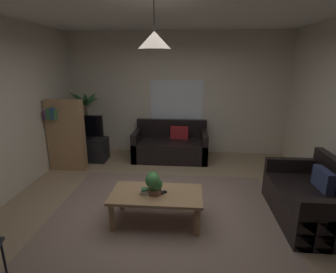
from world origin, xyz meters
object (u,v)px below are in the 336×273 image
at_px(couch_right_side, 312,201).
at_px(coffee_table, 156,197).
at_px(book_on_table_1, 146,191).
at_px(pendant_lamp, 154,40).
at_px(couch_under_window, 171,147).
at_px(remote_on_table_0, 161,193).
at_px(potted_palm_corner, 87,121).
at_px(book_on_table_2, 146,189).
at_px(book_on_table_0, 146,192).
at_px(tv, 84,127).
at_px(tv_stand, 86,149).
at_px(bookshelf_corner, 66,135).
at_px(potted_plant_on_table, 154,182).

relative_size(couch_right_side, coffee_table, 1.19).
height_order(book_on_table_1, pendant_lamp, pendant_lamp).
distance_m(couch_under_window, remote_on_table_0, 2.48).
bearing_deg(potted_palm_corner, book_on_table_2, -56.28).
distance_m(book_on_table_0, tv, 2.78).
bearing_deg(pendant_lamp, tv_stand, 129.64).
bearing_deg(book_on_table_1, bookshelf_corner, 137.50).
height_order(book_on_table_1, book_on_table_2, book_on_table_2).
bearing_deg(pendant_lamp, potted_plant_on_table, -128.10).
height_order(potted_plant_on_table, tv_stand, potted_plant_on_table).
bearing_deg(coffee_table, book_on_table_1, -172.60).
bearing_deg(couch_right_side, couch_under_window, -136.77).
relative_size(book_on_table_1, potted_palm_corner, 0.09).
relative_size(coffee_table, remote_on_table_0, 7.55).
xyz_separation_m(couch_under_window, book_on_table_1, (-0.14, -2.48, 0.19)).
distance_m(book_on_table_1, potted_plant_on_table, 0.17).
xyz_separation_m(book_on_table_2, bookshelf_corner, (-1.87, 1.72, 0.22)).
xyz_separation_m(book_on_table_1, tv, (-1.69, 2.20, 0.30)).
bearing_deg(bookshelf_corner, tv, 68.86).
xyz_separation_m(book_on_table_0, potted_palm_corner, (-1.84, 2.76, 0.31)).
bearing_deg(coffee_table, potted_plant_on_table, -128.10).
bearing_deg(remote_on_table_0, book_on_table_2, 47.77).
bearing_deg(bookshelf_corner, book_on_table_1, -42.50).
bearing_deg(book_on_table_0, couch_right_side, 6.38).
distance_m(book_on_table_1, potted_palm_corner, 3.33).
relative_size(couch_right_side, book_on_table_0, 10.07).
distance_m(book_on_table_0, book_on_table_1, 0.03).
relative_size(book_on_table_1, pendant_lamp, 0.27).
bearing_deg(remote_on_table_0, couch_under_window, -43.00).
bearing_deg(book_on_table_1, book_on_table_0, 115.72).
bearing_deg(couch_under_window, coffee_table, -90.21).
relative_size(couch_under_window, coffee_table, 1.33).
bearing_deg(potted_palm_corner, book_on_table_1, -56.24).
xyz_separation_m(tv_stand, bookshelf_corner, (-0.19, -0.50, 0.46)).
xyz_separation_m(bookshelf_corner, pendant_lamp, (2.01, -1.70, 1.62)).
distance_m(couch_under_window, book_on_table_2, 2.50).
bearing_deg(tv, book_on_table_1, -52.46).
xyz_separation_m(book_on_table_1, potted_plant_on_table, (0.11, -0.02, 0.13)).
distance_m(coffee_table, book_on_table_1, 0.17).
relative_size(couch_right_side, pendant_lamp, 2.81).
relative_size(coffee_table, book_on_table_0, 8.47).
bearing_deg(book_on_table_1, couch_right_side, 6.47).
distance_m(book_on_table_0, pendant_lamp, 1.91).
distance_m(book_on_table_1, tv_stand, 2.79).
relative_size(potted_palm_corner, pendant_lamp, 3.03).
relative_size(couch_right_side, tv, 1.75).
bearing_deg(potted_palm_corner, pendant_lamp, -54.17).
bearing_deg(coffee_table, pendant_lamp, 110.56).
height_order(tv_stand, pendant_lamp, pendant_lamp).
relative_size(couch_under_window, potted_palm_corner, 1.04).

